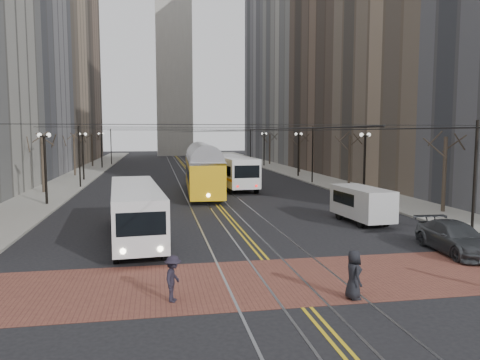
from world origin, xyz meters
name	(u,v)px	position (x,y,z in m)	size (l,w,h in m)	color
ground	(261,255)	(0.00, 0.00, 0.00)	(260.00, 260.00, 0.00)	black
sidewalk_left	(82,175)	(-15.00, 45.00, 0.07)	(5.00, 140.00, 0.15)	gray
sidewalk_right	(292,172)	(15.00, 45.00, 0.07)	(5.00, 140.00, 0.15)	gray
crosswalk_band	(283,280)	(0.00, -4.00, 0.01)	(25.00, 6.00, 0.01)	brown
streetcar_rails	(191,174)	(0.00, 45.00, 0.00)	(4.80, 130.00, 0.02)	gray
centre_lines	(191,174)	(0.00, 45.00, 0.01)	(0.42, 130.00, 0.01)	gold
building_left_midfar	(19,14)	(-27.50, 66.00, 26.00)	(20.00, 20.00, 52.00)	gray
building_left_far	(57,67)	(-25.50, 86.00, 20.00)	(16.00, 20.00, 40.00)	brown
building_right_mid	(359,59)	(25.50, 46.00, 17.00)	(16.00, 20.00, 34.00)	brown
building_right_midfar	(325,27)	(27.50, 66.00, 26.00)	(20.00, 20.00, 52.00)	#98978F
building_right_far	(286,72)	(25.50, 86.00, 20.00)	(16.00, 20.00, 40.00)	slate
clock_tower	(173,14)	(0.00, 102.00, 35.96)	(12.00, 12.00, 66.00)	#B2AFA5
lamp_posts	(202,161)	(0.00, 28.75, 2.80)	(27.60, 57.20, 5.60)	black
street_trees	(197,158)	(0.00, 35.25, 2.80)	(31.68, 53.28, 5.60)	#382D23
trolley_wires	(197,150)	(0.00, 34.83, 3.77)	(25.96, 120.00, 6.60)	black
transit_bus	(135,213)	(-6.10, 4.48, 1.49)	(2.48, 11.89, 2.97)	silver
streetcar	(203,174)	(-0.50, 23.20, 1.87)	(2.94, 15.84, 3.73)	yellow
rear_bus	(231,172)	(2.99, 27.42, 1.70)	(2.83, 13.01, 3.39)	white
cargo_van	(362,205)	(8.24, 6.61, 1.17)	(2.03, 5.28, 2.33)	#BDBDBD
sedan_grey	(247,177)	(5.57, 32.25, 0.71)	(1.68, 4.17, 1.42)	#3E4146
sedan_parked	(455,238)	(9.50, -1.32, 0.75)	(2.10, 5.17, 1.50)	#383B3F
pedestrian_a	(354,275)	(1.89, -6.50, 0.89)	(0.86, 0.56, 1.76)	black
pedestrian_d	(173,279)	(-4.42, -5.64, 0.83)	(1.06, 0.61, 1.64)	black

